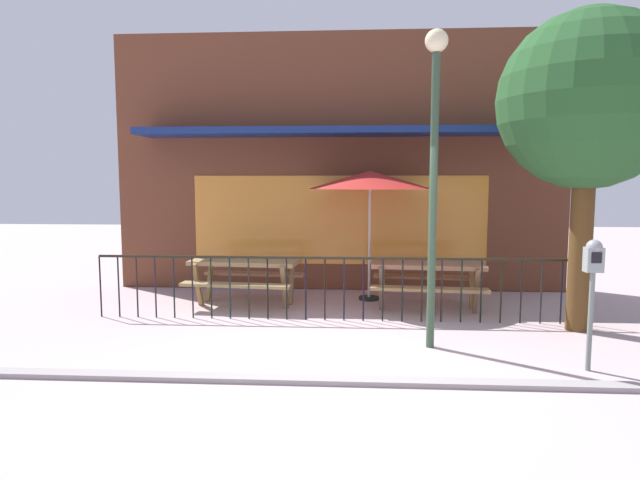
# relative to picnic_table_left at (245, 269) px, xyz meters

# --- Properties ---
(ground) EXTENTS (40.00, 40.00, 0.00)m
(ground) POSITION_rel_picnic_table_left_xyz_m (1.55, -3.12, -0.61)
(ground) COLOR #B69FA2
(pub_storefront) EXTENTS (8.61, 1.44, 4.88)m
(pub_storefront) POSITION_rel_picnic_table_left_xyz_m (1.55, 1.64, 1.83)
(pub_storefront) COLOR #411913
(pub_storefront) RESTS_ON ground
(patio_fence_front) EXTENTS (7.26, 0.04, 0.97)m
(patio_fence_front) POSITION_rel_picnic_table_left_xyz_m (1.55, -0.96, 0.05)
(patio_fence_front) COLOR black
(patio_fence_front) RESTS_ON ground
(picnic_table_left) EXTENTS (1.92, 1.53, 0.79)m
(picnic_table_left) POSITION_rel_picnic_table_left_xyz_m (0.00, 0.00, 0.00)
(picnic_table_left) COLOR #98794D
(picnic_table_left) RESTS_ON ground
(picnic_table_right) EXTENTS (1.91, 1.51, 0.79)m
(picnic_table_right) POSITION_rel_picnic_table_left_xyz_m (3.04, -0.14, 0.00)
(picnic_table_right) COLOR #9C6B4E
(picnic_table_right) RESTS_ON ground
(patio_umbrella) EXTENTS (2.14, 2.14, 2.28)m
(patio_umbrella) POSITION_rel_picnic_table_left_xyz_m (2.10, 0.54, 1.50)
(patio_umbrella) COLOR black
(patio_umbrella) RESTS_ON ground
(parking_meter_near) EXTENTS (0.18, 0.17, 1.46)m
(parking_meter_near) POSITION_rel_picnic_table_left_xyz_m (4.43, -2.99, 0.52)
(parking_meter_near) COLOR slate
(parking_meter_near) RESTS_ON ground
(street_tree) EXTENTS (2.41, 2.41, 4.38)m
(street_tree) POSITION_rel_picnic_table_left_xyz_m (4.98, -1.28, 2.54)
(street_tree) COLOR #533619
(street_tree) RESTS_ON ground
(street_lamp) EXTENTS (0.28, 0.28, 3.90)m
(street_lamp) POSITION_rel_picnic_table_left_xyz_m (2.80, -2.22, 1.94)
(street_lamp) COLOR #324934
(street_lamp) RESTS_ON ground
(curb_edge) EXTENTS (12.06, 0.20, 0.11)m
(curb_edge) POSITION_rel_picnic_table_left_xyz_m (1.55, -3.54, -0.61)
(curb_edge) COLOR gray
(curb_edge) RESTS_ON ground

